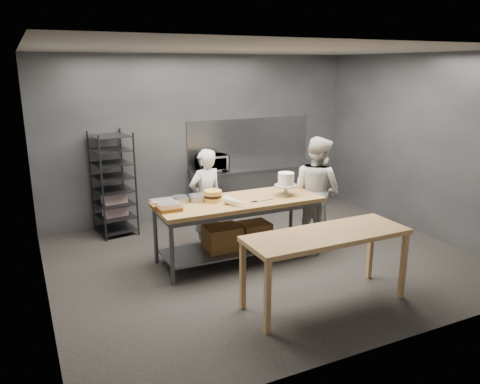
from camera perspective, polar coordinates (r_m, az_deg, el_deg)
The scene contains 16 objects.
ground at distance 7.06m, azimuth 2.97°, elevation -8.16°, with size 6.00×6.00×0.00m, color black.
back_wall at distance 8.85m, azimuth -4.69°, elevation 6.72°, with size 6.00×0.04×3.00m, color #4C4F54.
work_table at distance 6.84m, azimuth -0.30°, elevation -3.77°, with size 2.40×0.90×0.92m.
near_counter at distance 5.61m, azimuth 10.51°, elevation -5.74°, with size 2.00×0.70×0.90m.
back_counter at distance 9.18m, azimuth 2.01°, elevation 0.39°, with size 2.60×0.60×0.90m.
splashback_panel at distance 9.26m, azimuth 1.20°, elevation 6.20°, with size 2.60×0.02×0.90m, color slate.
speed_rack at distance 8.13m, azimuth -15.19°, elevation 0.86°, with size 0.69×0.73×1.75m.
chef_behind at distance 7.32m, azimuth -4.21°, elevation -0.79°, with size 0.57×0.38×1.57m, color silver.
chef_right at distance 7.54m, azimuth 9.34°, elevation 0.16°, with size 0.84×0.66×1.73m, color silver.
microwave at distance 8.66m, azimuth -3.42°, elevation 3.54°, with size 0.54×0.37×0.30m, color black.
frosted_cake_stand at distance 6.96m, azimuth 5.62°, elevation 1.33°, with size 0.34×0.34×0.34m.
layer_cake at distance 6.66m, azimuth -3.32°, elevation -0.47°, with size 0.25×0.25×0.16m.
cake_pans at distance 6.66m, azimuth -6.85°, elevation -0.95°, with size 0.72×0.37×0.07m.
piping_bag at distance 6.42m, azimuth -0.48°, elevation -1.22°, with size 0.12×0.12×0.38m, color white.
offset_spatula at distance 6.67m, azimuth 2.39°, elevation -1.10°, with size 0.36×0.02×0.02m.
pastry_clamshells at distance 6.37m, azimuth -9.01°, elevation -1.59°, with size 0.36×0.41×0.11m.
Camera 1 is at (-3.12, -5.68, 2.79)m, focal length 35.00 mm.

